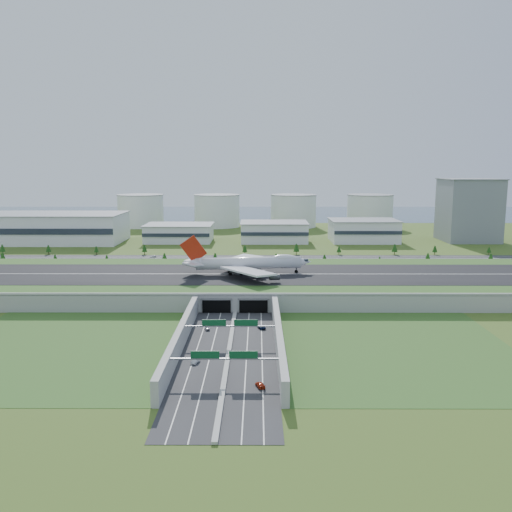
{
  "coord_description": "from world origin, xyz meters",
  "views": [
    {
      "loc": [
        10.48,
        -291.61,
        66.74
      ],
      "look_at": [
        9.36,
        35.0,
        12.43
      ],
      "focal_mm": 38.0,
      "sensor_mm": 36.0,
      "label": 1
    }
  ],
  "objects_px": {
    "boeing_747": "(247,263)",
    "office_tower": "(469,210)",
    "fuel_tank_a": "(141,211)",
    "car_7": "(153,256)",
    "car_0": "(207,328)",
    "car_4": "(63,260)",
    "car_5": "(290,256)",
    "car_6": "(430,260)",
    "car_1": "(195,361)",
    "car_2": "(261,327)",
    "car_3": "(260,385)"
  },
  "relations": [
    {
      "from": "car_1",
      "to": "car_6",
      "type": "distance_m",
      "value": 246.6
    },
    {
      "from": "car_1",
      "to": "car_4",
      "type": "xyz_separation_m",
      "value": [
        -116.7,
        199.62,
        -0.04
      ]
    },
    {
      "from": "car_0",
      "to": "car_1",
      "type": "relative_size",
      "value": 0.94
    },
    {
      "from": "car_1",
      "to": "car_5",
      "type": "relative_size",
      "value": 0.95
    },
    {
      "from": "car_2",
      "to": "fuel_tank_a",
      "type": "bearing_deg",
      "value": -91.76
    },
    {
      "from": "office_tower",
      "to": "car_6",
      "type": "bearing_deg",
      "value": -121.9
    },
    {
      "from": "boeing_747",
      "to": "car_5",
      "type": "distance_m",
      "value": 107.51
    },
    {
      "from": "fuel_tank_a",
      "to": "car_7",
      "type": "height_order",
      "value": "fuel_tank_a"
    },
    {
      "from": "office_tower",
      "to": "car_6",
      "type": "xyz_separation_m",
      "value": [
        -67.78,
        -108.88,
        -26.71
      ]
    },
    {
      "from": "office_tower",
      "to": "car_5",
      "type": "distance_m",
      "value": 191.5
    },
    {
      "from": "boeing_747",
      "to": "office_tower",
      "type": "bearing_deg",
      "value": 38.17
    },
    {
      "from": "car_2",
      "to": "car_3",
      "type": "height_order",
      "value": "car_3"
    },
    {
      "from": "boeing_747",
      "to": "car_7",
      "type": "bearing_deg",
      "value": 118.33
    },
    {
      "from": "boeing_747",
      "to": "car_1",
      "type": "xyz_separation_m",
      "value": [
        -15.71,
        -115.12,
        -13.41
      ]
    },
    {
      "from": "car_3",
      "to": "car_1",
      "type": "bearing_deg",
      "value": -61.15
    },
    {
      "from": "office_tower",
      "to": "car_3",
      "type": "xyz_separation_m",
      "value": [
        -188.76,
        -330.26,
        -26.63
      ]
    },
    {
      "from": "car_2",
      "to": "boeing_747",
      "type": "bearing_deg",
      "value": -105.26
    },
    {
      "from": "fuel_tank_a",
      "to": "car_7",
      "type": "distance_m",
      "value": 214.61
    },
    {
      "from": "car_3",
      "to": "car_5",
      "type": "xyz_separation_m",
      "value": [
        22.93,
        238.24,
        0.1
      ]
    },
    {
      "from": "car_4",
      "to": "car_5",
      "type": "relative_size",
      "value": 0.87
    },
    {
      "from": "car_2",
      "to": "car_5",
      "type": "height_order",
      "value": "car_5"
    },
    {
      "from": "office_tower",
      "to": "car_1",
      "type": "bearing_deg",
      "value": -124.25
    },
    {
      "from": "car_7",
      "to": "car_2",
      "type": "bearing_deg",
      "value": 0.11
    },
    {
      "from": "office_tower",
      "to": "car_2",
      "type": "bearing_deg",
      "value": -124.86
    },
    {
      "from": "car_1",
      "to": "car_3",
      "type": "xyz_separation_m",
      "value": [
        22.14,
        -20.56,
        -0.05
      ]
    },
    {
      "from": "car_4",
      "to": "car_5",
      "type": "xyz_separation_m",
      "value": [
        161.77,
        18.06,
        0.08
      ]
    },
    {
      "from": "car_5",
      "to": "car_6",
      "type": "bearing_deg",
      "value": 72.04
    },
    {
      "from": "fuel_tank_a",
      "to": "car_4",
      "type": "bearing_deg",
      "value": -91.93
    },
    {
      "from": "fuel_tank_a",
      "to": "car_0",
      "type": "distance_m",
      "value": 402.03
    },
    {
      "from": "car_2",
      "to": "car_5",
      "type": "xyz_separation_m",
      "value": [
        22.21,
        177.89,
        0.15
      ]
    },
    {
      "from": "fuel_tank_a",
      "to": "car_5",
      "type": "bearing_deg",
      "value": -53.32
    },
    {
      "from": "car_1",
      "to": "car_5",
      "type": "height_order",
      "value": "car_5"
    },
    {
      "from": "car_4",
      "to": "car_1",
      "type": "bearing_deg",
      "value": -126.5
    },
    {
      "from": "car_0",
      "to": "car_3",
      "type": "bearing_deg",
      "value": -82.55
    },
    {
      "from": "car_0",
      "to": "car_7",
      "type": "distance_m",
      "value": 187.88
    },
    {
      "from": "car_6",
      "to": "car_3",
      "type": "bearing_deg",
      "value": 155.4
    },
    {
      "from": "fuel_tank_a",
      "to": "car_7",
      "type": "xyz_separation_m",
      "value": [
        53.01,
        -207.29,
        -16.71
      ]
    },
    {
      "from": "fuel_tank_a",
      "to": "car_6",
      "type": "height_order",
      "value": "fuel_tank_a"
    },
    {
      "from": "car_2",
      "to": "car_7",
      "type": "bearing_deg",
      "value": -86.72
    },
    {
      "from": "fuel_tank_a",
      "to": "car_1",
      "type": "bearing_deg",
      "value": -75.59
    },
    {
      "from": "car_7",
      "to": "car_6",
      "type": "bearing_deg",
      "value": 61.38
    },
    {
      "from": "car_0",
      "to": "car_1",
      "type": "xyz_separation_m",
      "value": [
        -0.48,
        -38.25,
        0.02
      ]
    },
    {
      "from": "car_7",
      "to": "car_1",
      "type": "bearing_deg",
      "value": -9.39
    },
    {
      "from": "car_6",
      "to": "car_7",
      "type": "relative_size",
      "value": 1.04
    },
    {
      "from": "boeing_747",
      "to": "car_3",
      "type": "xyz_separation_m",
      "value": [
        6.43,
        -135.68,
        -13.46
      ]
    },
    {
      "from": "office_tower",
      "to": "boeing_747",
      "type": "bearing_deg",
      "value": -135.09
    },
    {
      "from": "car_2",
      "to": "car_6",
      "type": "xyz_separation_m",
      "value": [
        120.25,
        161.03,
        -0.03
      ]
    },
    {
      "from": "car_0",
      "to": "car_2",
      "type": "bearing_deg",
      "value": -8.84
    },
    {
      "from": "car_0",
      "to": "car_3",
      "type": "xyz_separation_m",
      "value": [
        21.65,
        -58.81,
        -0.03
      ]
    },
    {
      "from": "office_tower",
      "to": "car_4",
      "type": "height_order",
      "value": "office_tower"
    }
  ]
}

